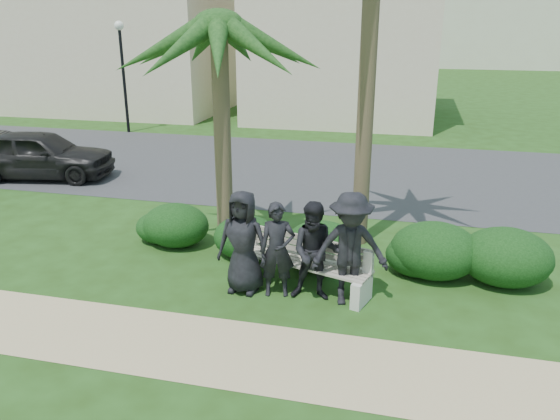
# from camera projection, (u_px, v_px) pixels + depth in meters

# --- Properties ---
(ground) EXTENTS (160.00, 160.00, 0.00)m
(ground) POSITION_uv_depth(u_px,v_px,m) (265.00, 292.00, 9.17)
(ground) COLOR #213D11
(ground) RESTS_ON ground
(footpath) EXTENTS (30.00, 1.60, 0.01)m
(footpath) POSITION_uv_depth(u_px,v_px,m) (231.00, 352.00, 7.52)
(footpath) COLOR tan
(footpath) RESTS_ON ground
(asphalt_street) EXTENTS (160.00, 8.00, 0.01)m
(asphalt_street) POSITION_uv_depth(u_px,v_px,m) (334.00, 171.00, 16.51)
(asphalt_street) COLOR #2D2D30
(asphalt_street) RESTS_ON ground
(stucco_bldg_left) EXTENTS (10.40, 8.40, 7.30)m
(stucco_bldg_left) POSITION_uv_depth(u_px,v_px,m) (126.00, 34.00, 27.14)
(stucco_bldg_left) COLOR beige
(stucco_bldg_left) RESTS_ON ground
(stucco_bldg_right) EXTENTS (8.40, 8.40, 7.30)m
(stucco_bldg_right) POSITION_uv_depth(u_px,v_px,m) (347.00, 35.00, 24.69)
(stucco_bldg_right) COLOR beige
(stucco_bldg_right) RESTS_ON ground
(street_lamp) EXTENTS (0.36, 0.36, 4.29)m
(street_lamp) POSITION_uv_depth(u_px,v_px,m) (122.00, 57.00, 21.21)
(street_lamp) COLOR black
(street_lamp) RESTS_ON ground
(park_bench) EXTENTS (2.54, 1.23, 0.83)m
(park_bench) POSITION_uv_depth(u_px,v_px,m) (301.00, 266.00, 9.26)
(park_bench) COLOR gray
(park_bench) RESTS_ON ground
(man_a) EXTENTS (0.90, 0.62, 1.75)m
(man_a) POSITION_uv_depth(u_px,v_px,m) (243.00, 242.00, 8.96)
(man_a) COLOR black
(man_a) RESTS_ON ground
(man_b) EXTENTS (0.66, 0.51, 1.60)m
(man_b) POSITION_uv_depth(u_px,v_px,m) (277.00, 250.00, 8.85)
(man_b) COLOR black
(man_b) RESTS_ON ground
(man_c) EXTENTS (0.85, 0.69, 1.66)m
(man_c) POSITION_uv_depth(u_px,v_px,m) (316.00, 252.00, 8.71)
(man_c) COLOR black
(man_c) RESTS_ON ground
(man_d) EXTENTS (1.33, 0.95, 1.87)m
(man_d) POSITION_uv_depth(u_px,v_px,m) (350.00, 249.00, 8.54)
(man_d) COLOR black
(man_d) RESTS_ON ground
(hedge_a) EXTENTS (1.36, 1.12, 0.89)m
(hedge_a) POSITION_uv_depth(u_px,v_px,m) (176.00, 224.00, 10.98)
(hedge_a) COLOR black
(hedge_a) RESTS_ON ground
(hedge_b) EXTENTS (1.00, 0.83, 0.66)m
(hedge_b) POSITION_uv_depth(u_px,v_px,m) (160.00, 227.00, 11.16)
(hedge_b) COLOR black
(hedge_b) RESTS_ON ground
(hedge_c) EXTENTS (1.28, 1.06, 0.83)m
(hedge_c) POSITION_uv_depth(u_px,v_px,m) (246.00, 236.00, 10.43)
(hedge_c) COLOR black
(hedge_c) RESTS_ON ground
(hedge_d) EXTENTS (1.38, 1.14, 0.90)m
(hedge_d) POSITION_uv_depth(u_px,v_px,m) (322.00, 244.00, 9.98)
(hedge_d) COLOR black
(hedge_d) RESTS_ON ground
(hedge_e) EXTENTS (1.56, 1.29, 1.02)m
(hedge_e) POSITION_uv_depth(u_px,v_px,m) (435.00, 249.00, 9.62)
(hedge_e) COLOR black
(hedge_e) RESTS_ON ground
(hedge_f) EXTENTS (1.17, 0.96, 0.76)m
(hedge_f) POSITION_uv_depth(u_px,v_px,m) (419.00, 254.00, 9.72)
(hedge_f) COLOR black
(hedge_f) RESTS_ON ground
(hedge_extra) EXTENTS (1.56, 1.29, 1.02)m
(hedge_extra) POSITION_uv_depth(u_px,v_px,m) (506.00, 255.00, 9.36)
(hedge_extra) COLOR black
(hedge_extra) RESTS_ON ground
(palm_left) EXTENTS (3.00, 3.00, 5.16)m
(palm_left) POSITION_uv_depth(u_px,v_px,m) (219.00, 28.00, 9.56)
(palm_left) COLOR brown
(palm_left) RESTS_ON ground
(car_a) EXTENTS (4.30, 2.32, 1.39)m
(car_a) POSITION_uv_depth(u_px,v_px,m) (40.00, 154.00, 15.55)
(car_a) COLOR black
(car_a) RESTS_ON ground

